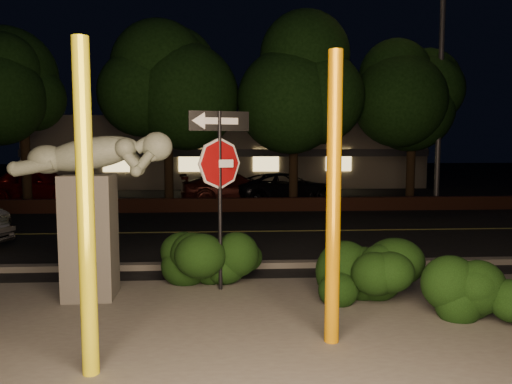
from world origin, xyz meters
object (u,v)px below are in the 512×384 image
streetlight (435,50)px  parked_car_dark (285,188)px  parked_car_red (39,185)px  sculpture (92,197)px  yellow_pole_left (86,211)px  parked_car_darkred (234,189)px  yellow_pole_right (333,200)px  signpost (220,164)px

streetlight → parked_car_dark: streetlight is taller
parked_car_red → sculpture: bearing=-143.7°
yellow_pole_left → parked_car_darkred: yellow_pole_left is taller
yellow_pole_left → streetlight: bearing=55.4°
yellow_pole_right → sculpture: size_ratio=1.35×
sculpture → parked_car_red: 14.55m
yellow_pole_left → yellow_pole_right: bearing=14.1°
yellow_pole_right → parked_car_darkred: 14.68m
signpost → parked_car_darkred: (0.50, 12.24, -1.53)m
signpost → parked_car_red: 15.27m
streetlight → yellow_pole_left: bearing=-112.7°
yellow_pole_right → parked_car_red: 17.99m
yellow_pole_left → parked_car_red: bearing=111.3°
yellow_pole_left → parked_car_red: yellow_pole_left is taller
yellow_pole_right → parked_car_red: bearing=120.5°
yellow_pole_left → parked_car_darkred: bearing=83.0°
signpost → streetlight: size_ratio=0.29×
yellow_pole_left → signpost: yellow_pole_left is taller
yellow_pole_left → parked_car_darkred: size_ratio=0.81×
sculpture → parked_car_darkred: (2.55, 12.51, -1.02)m
parked_car_darkred → parked_car_red: bearing=76.7°
yellow_pole_left → parked_car_red: size_ratio=0.82×
yellow_pole_right → sculpture: bearing=149.0°
signpost → parked_car_darkred: size_ratio=0.69×
yellow_pole_left → signpost: (1.39, 3.07, 0.37)m
yellow_pole_left → sculpture: 2.87m
yellow_pole_right → parked_car_darkred: bearing=93.6°
parked_car_red → parked_car_dark: (10.38, -0.57, -0.12)m
parked_car_red → parked_car_dark: 10.40m
parked_car_darkred → streetlight: bearing=-105.6°
yellow_pole_right → streetlight: streetlight is taller
signpost → yellow_pole_right: bearing=-75.0°
signpost → parked_car_dark: signpost is taller
parked_car_darkred → yellow_pole_left: bearing=165.7°
streetlight → parked_car_darkred: size_ratio=2.34×
yellow_pole_left → parked_car_darkred: (1.89, 15.31, -1.16)m
yellow_pole_left → yellow_pole_right: size_ratio=0.99×
yellow_pole_right → streetlight: 15.76m
sculpture → parked_car_dark: size_ratio=0.59×
yellow_pole_right → sculpture: 4.06m
yellow_pole_left → signpost: 3.39m
parked_car_red → parked_car_darkred: size_ratio=1.00×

